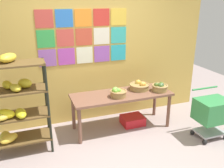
# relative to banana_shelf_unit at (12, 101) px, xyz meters

# --- Properties ---
(ground) EXTENTS (9.07, 9.07, 0.00)m
(ground) POSITION_rel_banana_shelf_unit_xyz_m (1.41, -0.82, -0.85)
(ground) COLOR gray
(back_wall_with_art) EXTENTS (4.54, 0.07, 2.89)m
(back_wall_with_art) POSITION_rel_banana_shelf_unit_xyz_m (1.40, 0.74, 0.60)
(back_wall_with_art) COLOR gold
(back_wall_with_art) RESTS_ON ground
(banana_shelf_unit) EXTENTS (0.90, 0.48, 1.53)m
(banana_shelf_unit) POSITION_rel_banana_shelf_unit_xyz_m (0.00, 0.00, 0.00)
(banana_shelf_unit) COLOR black
(banana_shelf_unit) RESTS_ON ground
(display_table) EXTENTS (1.77, 0.63, 0.67)m
(display_table) POSITION_rel_banana_shelf_unit_xyz_m (1.76, 0.15, -0.26)
(display_table) COLOR brown
(display_table) RESTS_ON ground
(fruit_basket_right) EXTENTS (0.36, 0.36, 0.16)m
(fruit_basket_right) POSITION_rel_banana_shelf_unit_xyz_m (2.15, 0.24, -0.11)
(fruit_basket_right) COLOR olive
(fruit_basket_right) RESTS_ON display_table
(fruit_basket_back_left) EXTENTS (0.29, 0.29, 0.16)m
(fruit_basket_back_left) POSITION_rel_banana_shelf_unit_xyz_m (2.46, 0.04, -0.10)
(fruit_basket_back_left) COLOR #A48648
(fruit_basket_back_left) RESTS_ON display_table
(fruit_basket_centre) EXTENTS (0.29, 0.29, 0.17)m
(fruit_basket_centre) POSITION_rel_banana_shelf_unit_xyz_m (1.65, 0.04, -0.11)
(fruit_basket_centre) COLOR #9F7B45
(fruit_basket_centre) RESTS_ON display_table
(produce_crate_under_table) EXTENTS (0.40, 0.34, 0.16)m
(produce_crate_under_table) POSITION_rel_banana_shelf_unit_xyz_m (2.01, 0.20, -0.77)
(produce_crate_under_table) COLOR red
(produce_crate_under_table) RESTS_ON ground
(shopping_cart) EXTENTS (0.53, 0.46, 0.82)m
(shopping_cart) POSITION_rel_banana_shelf_unit_xyz_m (3.06, -0.66, -0.37)
(shopping_cart) COLOR black
(shopping_cart) RESTS_ON ground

